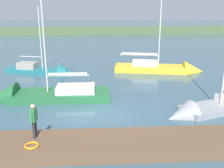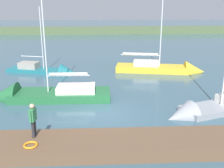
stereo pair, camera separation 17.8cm
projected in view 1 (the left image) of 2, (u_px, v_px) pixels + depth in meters
ground_plane at (106, 115)px, 17.32m from camera, size 200.00×200.00×0.00m
far_shoreline at (98, 33)px, 64.35m from camera, size 180.00×8.00×2.40m
dock_pier at (110, 145)px, 13.05m from camera, size 19.22×2.44×0.63m
life_ring_buoy at (32, 146)px, 12.27m from camera, size 0.66×0.66×0.10m
sailboat_far_left at (47, 72)px, 27.67m from camera, size 7.73×3.82×7.59m
sailboat_behind_pier at (210, 110)px, 17.79m from camera, size 8.02×4.50×9.21m
sailboat_far_right at (39, 97)px, 20.01m from camera, size 9.11×2.47×11.34m
sailboat_inner_slip at (165, 70)px, 27.97m from camera, size 9.33×3.77×10.00m
person_on_dock at (34, 118)px, 12.85m from camera, size 0.29×0.65×1.74m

